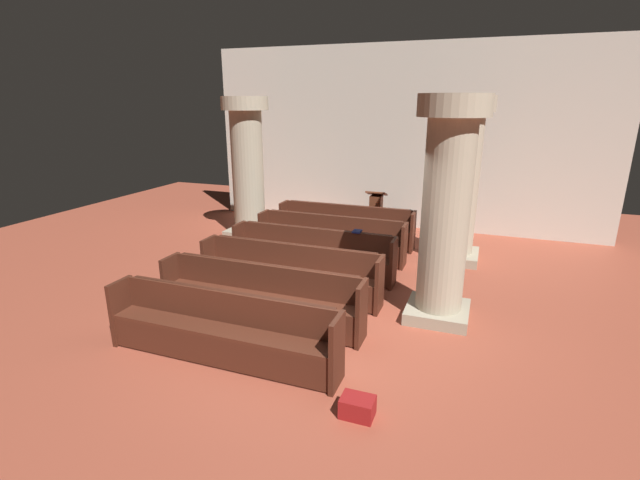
{
  "coord_description": "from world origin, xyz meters",
  "views": [
    {
      "loc": [
        2.12,
        -5.48,
        3.17
      ],
      "look_at": [
        -0.6,
        1.85,
        0.75
      ],
      "focal_mm": 25.41,
      "sensor_mm": 36.0,
      "label": 1
    }
  ],
  "objects_px": {
    "pew_row_1": "(331,236)",
    "lectern": "(376,216)",
    "pew_row_4": "(260,294)",
    "pew_row_5": "(221,327)",
    "pillar_aisle_side": "(460,178)",
    "hymn_book": "(357,231)",
    "pew_row_0": "(346,224)",
    "pillar_far_side": "(248,166)",
    "kneeler_box_red": "(357,407)",
    "pew_row_2": "(312,251)",
    "pew_row_3": "(289,270)",
    "pillar_aisle_rear": "(446,209)"
  },
  "relations": [
    {
      "from": "pew_row_2",
      "to": "hymn_book",
      "type": "relative_size",
      "value": 15.96
    },
    {
      "from": "pew_row_0",
      "to": "pew_row_3",
      "type": "xyz_separation_m",
      "value": [
        0.0,
        -3.14,
        0.0
      ]
    },
    {
      "from": "pillar_aisle_side",
      "to": "pillar_far_side",
      "type": "bearing_deg",
      "value": 179.06
    },
    {
      "from": "pew_row_1",
      "to": "hymn_book",
      "type": "distance_m",
      "value": 1.25
    },
    {
      "from": "pew_row_3",
      "to": "pew_row_5",
      "type": "xyz_separation_m",
      "value": [
        0.0,
        -2.09,
        0.0
      ]
    },
    {
      "from": "pew_row_4",
      "to": "pillar_aisle_rear",
      "type": "height_order",
      "value": "pillar_aisle_rear"
    },
    {
      "from": "pew_row_2",
      "to": "pew_row_5",
      "type": "relative_size",
      "value": 1.0
    },
    {
      "from": "pew_row_1",
      "to": "hymn_book",
      "type": "bearing_deg",
      "value": -46.84
    },
    {
      "from": "pew_row_5",
      "to": "pew_row_0",
      "type": "bearing_deg",
      "value": 90.0
    },
    {
      "from": "pew_row_0",
      "to": "kneeler_box_red",
      "type": "bearing_deg",
      "value": -71.48
    },
    {
      "from": "pew_row_1",
      "to": "pillar_aisle_side",
      "type": "distance_m",
      "value": 2.83
    },
    {
      "from": "lectern",
      "to": "pew_row_2",
      "type": "bearing_deg",
      "value": -98.04
    },
    {
      "from": "pillar_far_side",
      "to": "pew_row_5",
      "type": "bearing_deg",
      "value": -64.89
    },
    {
      "from": "pew_row_3",
      "to": "pew_row_4",
      "type": "height_order",
      "value": "same"
    },
    {
      "from": "pew_row_5",
      "to": "kneeler_box_red",
      "type": "bearing_deg",
      "value": -12.96
    },
    {
      "from": "pew_row_4",
      "to": "kneeler_box_red",
      "type": "height_order",
      "value": "pew_row_4"
    },
    {
      "from": "pew_row_4",
      "to": "lectern",
      "type": "bearing_deg",
      "value": 85.15
    },
    {
      "from": "pew_row_0",
      "to": "pew_row_1",
      "type": "height_order",
      "value": "same"
    },
    {
      "from": "pew_row_0",
      "to": "pillar_aisle_side",
      "type": "height_order",
      "value": "pillar_aisle_side"
    },
    {
      "from": "pew_row_2",
      "to": "pew_row_5",
      "type": "distance_m",
      "value": 3.14
    },
    {
      "from": "pillar_aisle_side",
      "to": "pew_row_2",
      "type": "bearing_deg",
      "value": -142.75
    },
    {
      "from": "lectern",
      "to": "pew_row_0",
      "type": "bearing_deg",
      "value": -112.78
    },
    {
      "from": "pew_row_0",
      "to": "pew_row_5",
      "type": "bearing_deg",
      "value": -90.0
    },
    {
      "from": "pew_row_2",
      "to": "kneeler_box_red",
      "type": "relative_size",
      "value": 8.88
    },
    {
      "from": "pew_row_4",
      "to": "pew_row_5",
      "type": "height_order",
      "value": "same"
    },
    {
      "from": "pew_row_1",
      "to": "pillar_aisle_side",
      "type": "bearing_deg",
      "value": 18.17
    },
    {
      "from": "pew_row_5",
      "to": "hymn_book",
      "type": "bearing_deg",
      "value": 76.44
    },
    {
      "from": "hymn_book",
      "to": "kneeler_box_red",
      "type": "height_order",
      "value": "hymn_book"
    },
    {
      "from": "pillar_aisle_rear",
      "to": "hymn_book",
      "type": "xyz_separation_m",
      "value": [
        -1.62,
        1.16,
        -0.81
      ]
    },
    {
      "from": "pew_row_2",
      "to": "pillar_aisle_side",
      "type": "relative_size",
      "value": 0.96
    },
    {
      "from": "pillar_aisle_side",
      "to": "pillar_aisle_rear",
      "type": "xyz_separation_m",
      "value": [
        0.0,
        -2.81,
        -0.0
      ]
    },
    {
      "from": "pew_row_1",
      "to": "lectern",
      "type": "relative_size",
      "value": 2.88
    },
    {
      "from": "pillar_aisle_side",
      "to": "kneeler_box_red",
      "type": "height_order",
      "value": "pillar_aisle_side"
    },
    {
      "from": "pew_row_2",
      "to": "pillar_aisle_rear",
      "type": "relative_size",
      "value": 0.96
    },
    {
      "from": "pew_row_5",
      "to": "kneeler_box_red",
      "type": "relative_size",
      "value": 8.88
    },
    {
      "from": "pew_row_1",
      "to": "lectern",
      "type": "height_order",
      "value": "lectern"
    },
    {
      "from": "pew_row_2",
      "to": "pew_row_3",
      "type": "bearing_deg",
      "value": -90.0
    },
    {
      "from": "pillar_far_side",
      "to": "pew_row_4",
      "type": "bearing_deg",
      "value": -59.43
    },
    {
      "from": "pew_row_4",
      "to": "pillar_aisle_rear",
      "type": "relative_size",
      "value": 0.96
    },
    {
      "from": "kneeler_box_red",
      "to": "pew_row_1",
      "type": "bearing_deg",
      "value": 112.34
    },
    {
      "from": "pew_row_3",
      "to": "kneeler_box_red",
      "type": "height_order",
      "value": "pew_row_3"
    },
    {
      "from": "pew_row_0",
      "to": "pillar_far_side",
      "type": "bearing_deg",
      "value": -175.82
    },
    {
      "from": "pillar_aisle_side",
      "to": "lectern",
      "type": "xyz_separation_m",
      "value": [
        -1.97,
        1.31,
        -1.24
      ]
    },
    {
      "from": "pew_row_1",
      "to": "pillar_aisle_rear",
      "type": "height_order",
      "value": "pillar_aisle_rear"
    },
    {
      "from": "pew_row_2",
      "to": "pew_row_3",
      "type": "relative_size",
      "value": 1.0
    },
    {
      "from": "pew_row_2",
      "to": "pew_row_4",
      "type": "bearing_deg",
      "value": -90.0
    },
    {
      "from": "lectern",
      "to": "pew_row_5",
      "type": "bearing_deg",
      "value": -94.05
    },
    {
      "from": "pew_row_2",
      "to": "lectern",
      "type": "distance_m",
      "value": 3.18
    },
    {
      "from": "pillar_aisle_side",
      "to": "hymn_book",
      "type": "bearing_deg",
      "value": -134.42
    },
    {
      "from": "pew_row_3",
      "to": "pillar_aisle_rear",
      "type": "distance_m",
      "value": 2.71
    }
  ]
}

